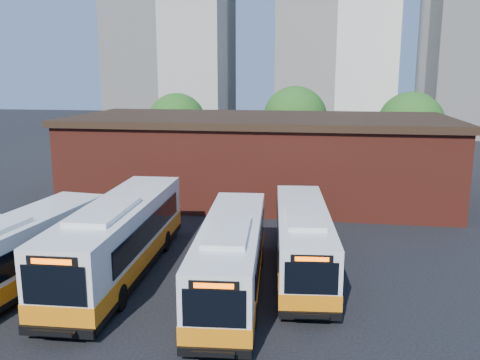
% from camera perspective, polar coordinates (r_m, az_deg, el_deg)
% --- Properties ---
extents(ground, '(220.00, 220.00, 0.00)m').
position_cam_1_polar(ground, '(21.48, -4.52, -14.64)').
color(ground, black).
extents(bus_west, '(3.82, 12.70, 3.41)m').
position_cam_1_polar(bus_west, '(24.69, -24.38, -8.19)').
color(bus_west, silver).
rests_on(bus_west, ground).
extents(bus_midwest, '(3.39, 13.85, 3.74)m').
position_cam_1_polar(bus_midwest, '(25.23, -13.39, -6.65)').
color(bus_midwest, silver).
rests_on(bus_midwest, ground).
extents(bus_mideast, '(3.46, 12.41, 3.34)m').
position_cam_1_polar(bus_mideast, '(22.76, -0.99, -8.86)').
color(bus_mideast, silver).
rests_on(bus_mideast, ground).
extents(bus_east, '(3.50, 12.01, 3.23)m').
position_cam_1_polar(bus_east, '(25.30, 7.05, -6.91)').
color(bus_east, silver).
rests_on(bus_east, ground).
extents(transit_worker, '(0.53, 0.75, 1.96)m').
position_cam_1_polar(transit_worker, '(18.38, -0.66, -16.00)').
color(transit_worker, '#111732').
rests_on(transit_worker, ground).
extents(depot_building, '(28.60, 12.60, 6.40)m').
position_cam_1_polar(depot_building, '(39.45, 2.18, 2.64)').
color(depot_building, maroon).
rests_on(depot_building, ground).
extents(tree_west, '(6.00, 6.00, 7.65)m').
position_cam_1_polar(tree_west, '(52.96, -7.10, 6.43)').
color(tree_west, '#382314').
rests_on(tree_west, ground).
extents(tree_mid, '(6.56, 6.56, 8.36)m').
position_cam_1_polar(tree_mid, '(52.92, 6.19, 6.92)').
color(tree_mid, '#382314').
rests_on(tree_mid, ground).
extents(tree_east, '(6.24, 6.24, 7.96)m').
position_cam_1_polar(tree_east, '(50.59, 18.61, 5.86)').
color(tree_east, '#382314').
rests_on(tree_east, ground).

